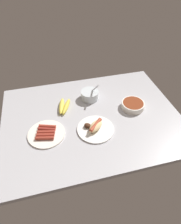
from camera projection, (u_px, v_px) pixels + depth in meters
ground_plane at (92, 118)px, 132.99cm from camera, size 120.00×90.00×3.00cm
bowl_coleslaw at (90, 95)px, 143.75cm from camera, size 13.25×13.46×15.76cm
plate_hotdog_assembled at (95, 128)px, 122.25cm from camera, size 23.59×23.59×5.61cm
banana_bunch at (64, 106)px, 137.14cm from camera, size 11.69×18.16×3.43cm
bowl_chili at (133, 105)px, 136.88cm from camera, size 16.03×16.03×4.57cm
plate_sausages at (46, 133)px, 119.83cm from camera, size 23.17×23.17×3.16cm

